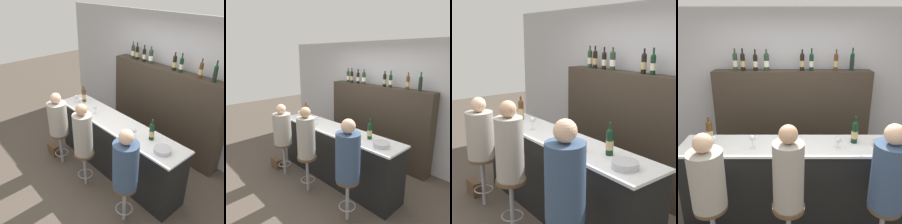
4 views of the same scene
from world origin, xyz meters
The scene contains 23 objects.
ground_plane centered at (0.00, 0.00, 0.00)m, with size 16.00×16.00×0.00m, color #4C4238.
wall_back centered at (0.00, 1.73, 1.30)m, with size 6.40×0.05×2.60m.
bar_counter centered at (0.00, 0.26, 0.50)m, with size 2.65×0.56×1.01m.
back_bar_cabinet centered at (0.00, 1.50, 0.83)m, with size 2.48×0.28×1.67m.
wine_bottle_counter_0 centered at (-0.98, 0.32, 1.15)m, with size 0.07×0.07×0.33m.
wine_bottle_counter_1 centered at (0.73, 0.32, 1.14)m, with size 0.08×0.08×0.33m.
wine_bottle_backbar_0 centered at (-0.88, 1.50, 1.81)m, with size 0.07×0.07×0.34m.
wine_bottle_backbar_1 centered at (-0.76, 1.50, 1.80)m, with size 0.07×0.07×0.34m.
wine_bottle_backbar_2 centered at (-0.57, 1.50, 1.80)m, with size 0.07×0.07×0.33m.
wine_bottle_backbar_3 centered at (-0.40, 1.50, 1.80)m, with size 0.08×0.08×0.33m.
wine_bottle_backbar_4 centered at (0.15, 1.50, 1.80)m, with size 0.07×0.07×0.32m.
wine_bottle_backbar_5 centered at (0.29, 1.50, 1.80)m, with size 0.07×0.07×0.34m.
wine_glass_0 centered at (-1.03, 0.18, 1.13)m, with size 0.07×0.07×0.16m.
wine_glass_1 centered at (-0.89, 0.18, 1.12)m, with size 0.08×0.08×0.15m.
wine_glass_2 centered at (-0.46, 0.18, 1.13)m, with size 0.07×0.07×0.16m.
wine_glass_3 centered at (0.51, 0.18, 1.10)m, with size 0.07×0.07×0.14m.
metal_bowl centered at (1.03, 0.20, 1.04)m, with size 0.24×0.24×0.06m.
bar_stool_left centered at (-0.82, -0.36, 0.50)m, with size 0.33×0.33×0.66m.
guest_seated_left centered at (-0.82, -0.36, 0.98)m, with size 0.34×0.34×0.77m.
bar_stool_middle centered at (-0.05, -0.36, 0.50)m, with size 0.33×0.33×0.66m.
guest_seated_middle centered at (-0.05, -0.36, 1.03)m, with size 0.30×0.30×0.85m.
guest_seated_right centered at (0.90, -0.36, 1.03)m, with size 0.34×0.34×0.86m.
handbag centered at (-1.16, -0.36, 0.10)m, with size 0.26×0.12×0.20m.
Camera 3 is at (2.73, -1.78, 2.13)m, focal length 50.00 mm.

